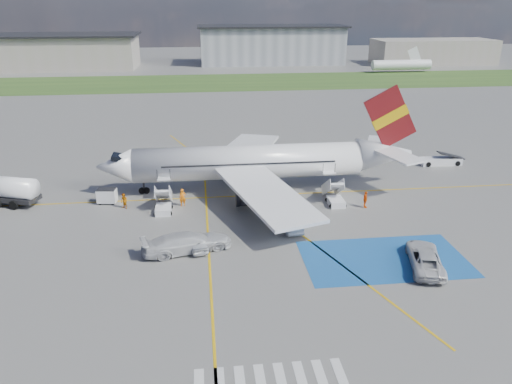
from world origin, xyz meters
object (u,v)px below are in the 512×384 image
(van_white_b, at_px, (187,239))
(car_silver_b, at_px, (290,222))
(belt_loader, at_px, (441,161))
(car_silver_a, at_px, (196,242))
(gpu_cart, at_px, (107,197))
(van_white_a, at_px, (425,255))
(airliner, at_px, (261,162))

(van_white_b, bearing_deg, car_silver_b, -84.93)
(belt_loader, height_order, car_silver_a, belt_loader)
(gpu_cart, xyz_separation_m, van_white_a, (28.66, -17.13, 0.25))
(van_white_a, bearing_deg, belt_loader, -103.14)
(belt_loader, relative_size, car_silver_a, 1.50)
(car_silver_b, distance_m, van_white_b, 10.48)
(car_silver_a, height_order, car_silver_b, car_silver_b)
(belt_loader, xyz_separation_m, van_white_b, (-33.68, -21.15, 0.73))
(car_silver_b, xyz_separation_m, van_white_b, (-9.87, -3.48, 0.43))
(gpu_cart, bearing_deg, car_silver_a, -43.57)
(airliner, distance_m, gpu_cart, 17.61)
(airliner, height_order, van_white_a, airliner)
(car_silver_a, distance_m, van_white_b, 1.02)
(car_silver_b, bearing_deg, van_white_b, 13.78)
(car_silver_a, bearing_deg, belt_loader, -160.49)
(car_silver_b, distance_m, van_white_a, 12.98)
(belt_loader, xyz_separation_m, car_silver_b, (-23.81, -17.67, 0.29))
(car_silver_a, bearing_deg, gpu_cart, -63.53)
(belt_loader, xyz_separation_m, van_white_a, (-13.89, -26.04, 0.56))
(van_white_a, bearing_deg, car_silver_a, -0.62)
(car_silver_b, bearing_deg, van_white_a, 134.23)
(belt_loader, bearing_deg, gpu_cart, -167.40)
(van_white_a, height_order, van_white_b, van_white_b)
(belt_loader, relative_size, van_white_a, 1.10)
(airliner, distance_m, van_white_b, 17.02)
(airliner, distance_m, car_silver_a, 16.37)
(van_white_a, bearing_deg, airliner, -44.77)
(gpu_cart, distance_m, van_white_b, 15.12)
(airliner, height_order, car_silver_a, airliner)
(belt_loader, height_order, van_white_a, van_white_a)
(airliner, relative_size, car_silver_b, 8.30)
(car_silver_b, relative_size, van_white_b, 0.75)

